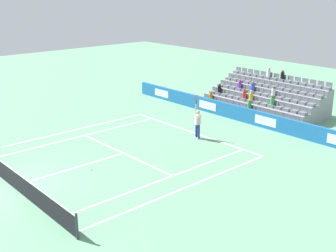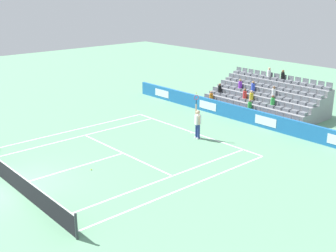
% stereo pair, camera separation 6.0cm
% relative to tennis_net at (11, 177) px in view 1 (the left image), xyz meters
% --- Properties ---
extents(ground_plane, '(80.00, 80.00, 0.00)m').
position_rel_tennis_net_xyz_m(ground_plane, '(0.00, 0.00, -0.49)').
color(ground_plane, '#669E77').
extents(line_baseline, '(10.97, 0.10, 0.01)m').
position_rel_tennis_net_xyz_m(line_baseline, '(0.00, -11.89, -0.49)').
color(line_baseline, white).
rests_on(line_baseline, ground).
extents(line_service, '(8.23, 0.10, 0.01)m').
position_rel_tennis_net_xyz_m(line_service, '(0.00, -6.40, -0.49)').
color(line_service, white).
rests_on(line_service, ground).
extents(line_centre_service, '(0.10, 6.40, 0.01)m').
position_rel_tennis_net_xyz_m(line_centre_service, '(0.00, -3.20, -0.49)').
color(line_centre_service, white).
rests_on(line_centre_service, ground).
extents(line_singles_sideline_left, '(0.10, 11.89, 0.01)m').
position_rel_tennis_net_xyz_m(line_singles_sideline_left, '(4.12, -5.95, -0.49)').
color(line_singles_sideline_left, white).
rests_on(line_singles_sideline_left, ground).
extents(line_singles_sideline_right, '(0.10, 11.89, 0.01)m').
position_rel_tennis_net_xyz_m(line_singles_sideline_right, '(-4.12, -5.95, -0.49)').
color(line_singles_sideline_right, white).
rests_on(line_singles_sideline_right, ground).
extents(line_doubles_sideline_left, '(0.10, 11.89, 0.01)m').
position_rel_tennis_net_xyz_m(line_doubles_sideline_left, '(5.49, -5.95, -0.49)').
color(line_doubles_sideline_left, white).
rests_on(line_doubles_sideline_left, ground).
extents(line_doubles_sideline_right, '(0.10, 11.89, 0.01)m').
position_rel_tennis_net_xyz_m(line_doubles_sideline_right, '(-5.49, -5.95, -0.49)').
color(line_doubles_sideline_right, white).
rests_on(line_doubles_sideline_right, ground).
extents(line_centre_mark, '(0.10, 0.20, 0.01)m').
position_rel_tennis_net_xyz_m(line_centre_mark, '(0.00, -11.79, -0.49)').
color(line_centre_mark, white).
rests_on(line_centre_mark, ground).
extents(sponsor_barrier, '(20.85, 0.22, 1.04)m').
position_rel_tennis_net_xyz_m(sponsor_barrier, '(0.00, -16.11, 0.03)').
color(sponsor_barrier, '#1E66AD').
rests_on(sponsor_barrier, ground).
extents(tennis_net, '(11.97, 0.10, 1.07)m').
position_rel_tennis_net_xyz_m(tennis_net, '(0.00, 0.00, 0.00)').
color(tennis_net, '#33383D').
rests_on(tennis_net, ground).
extents(tennis_player, '(0.51, 0.40, 2.85)m').
position_rel_tennis_net_xyz_m(tennis_player, '(-0.97, -11.33, 0.50)').
color(tennis_player, navy).
rests_on(tennis_player, ground).
extents(stadium_stand, '(8.68, 4.75, 3.00)m').
position_rel_tennis_net_xyz_m(stadium_stand, '(0.01, -19.67, 0.32)').
color(stadium_stand, gray).
rests_on(stadium_stand, ground).
extents(loose_tennis_ball, '(0.07, 0.07, 0.07)m').
position_rel_tennis_net_xyz_m(loose_tennis_ball, '(-0.83, -3.79, -0.46)').
color(loose_tennis_ball, '#D1E533').
rests_on(loose_tennis_ball, ground).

